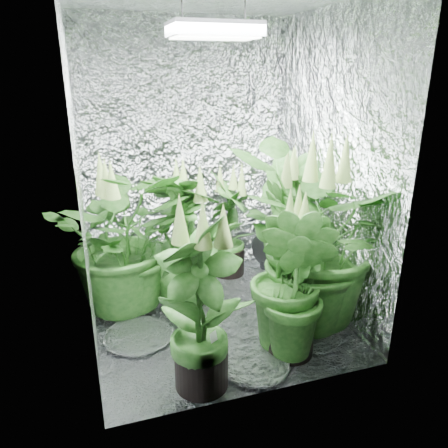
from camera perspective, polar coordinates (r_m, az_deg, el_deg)
name	(u,v)px	position (r m, az deg, el deg)	size (l,w,h in m)	color
ground	(216,316)	(3.10, -1.02, -11.95)	(1.60, 1.60, 0.00)	silver
walls	(215,176)	(2.71, -1.15, 6.33)	(1.62, 1.62, 2.00)	silver
grow_lamp	(214,30)	(2.65, -1.28, 23.99)	(0.50, 0.30, 0.22)	gray
plant_a	(123,240)	(3.04, -13.03, -2.05)	(0.99, 0.99, 1.12)	black
plant_b	(229,226)	(3.53, 0.65, -0.24)	(0.59, 0.59, 0.93)	black
plant_c	(289,228)	(3.24, 8.54, -0.52)	(0.68, 0.68, 1.12)	black
plant_d	(182,242)	(3.08, -5.47, -2.30)	(0.74, 0.74, 1.06)	black
plant_e	(319,241)	(2.79, 12.28, -2.15)	(1.44, 1.44, 1.28)	black
plant_f	(200,304)	(2.25, -3.13, -10.45)	(0.71, 0.71, 1.08)	black
plant_g	(292,282)	(2.55, 8.92, -7.55)	(0.69, 0.69, 1.03)	black
circulation_fan	(265,254)	(3.74, 5.42, -3.93)	(0.17, 0.26, 0.32)	black
plant_label	(214,339)	(2.35, -1.34, -14.74)	(0.04, 0.01, 0.07)	white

